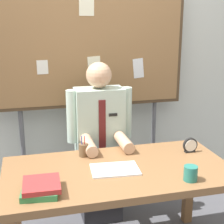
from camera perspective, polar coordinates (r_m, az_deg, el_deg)
back_wall at (r=3.29m, az=-4.33°, el=8.98°), size 6.40×0.08×2.70m
desk at (r=2.37m, az=1.13°, el=-11.48°), size 1.55×0.80×0.73m
person at (r=2.91m, az=-2.06°, el=-6.22°), size 0.55×0.56×1.38m
bulletin_board at (r=3.07m, az=-3.71°, el=11.95°), size 1.75×0.09×2.17m
book_stack at (r=2.06m, az=-11.92°, el=-12.32°), size 0.24×0.26×0.07m
open_notebook at (r=2.30m, az=0.49°, el=-9.66°), size 0.34×0.24×0.01m
desk_clock at (r=2.65m, az=13.03°, el=-5.56°), size 0.11×0.04×0.11m
coffee_mug at (r=2.21m, az=13.09°, el=-10.03°), size 0.09×0.09×0.10m
pen_holder at (r=2.52m, az=-4.81°, el=-6.38°), size 0.07×0.07×0.16m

